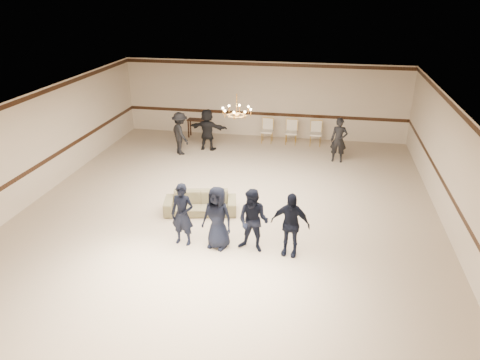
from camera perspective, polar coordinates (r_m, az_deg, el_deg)
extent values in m
cube|color=#BAA98F|center=(13.62, -1.18, -3.41)|extent=(12.00, 14.00, 0.01)
cube|color=black|center=(12.50, -1.30, 9.78)|extent=(12.00, 14.00, 0.01)
cube|color=beige|center=(19.59, 3.01, 9.99)|extent=(12.00, 0.01, 3.20)
cube|color=beige|center=(7.14, -13.30, -16.98)|extent=(12.00, 0.01, 3.20)
cube|color=beige|center=(15.32, -23.85, 4.11)|extent=(0.01, 14.00, 3.20)
cube|color=beige|center=(13.20, 25.19, 0.93)|extent=(0.01, 14.00, 3.20)
cube|color=black|center=(19.72, 2.96, 8.29)|extent=(12.00, 0.02, 0.14)
cube|color=black|center=(19.28, 3.10, 14.26)|extent=(12.00, 0.02, 0.14)
imported|color=black|center=(11.53, -7.22, -4.32)|extent=(0.64, 0.46, 1.64)
imported|color=black|center=(11.30, -2.85, -4.74)|extent=(0.91, 0.72, 1.64)
imported|color=black|center=(11.15, 1.67, -5.15)|extent=(0.91, 0.77, 1.64)
imported|color=black|center=(11.06, 6.30, -5.53)|extent=(1.01, 0.52, 1.64)
imported|color=#6E6C49|center=(13.23, -4.98, -2.89)|extent=(2.19, 1.20, 0.60)
imported|color=black|center=(17.75, -7.50, 5.80)|extent=(1.18, 1.21, 1.66)
imported|color=black|center=(18.14, -4.10, 6.34)|extent=(1.58, 0.64, 1.66)
imported|color=black|center=(17.22, 12.28, 4.90)|extent=(0.64, 0.45, 1.66)
cube|color=black|center=(19.85, -5.19, 6.50)|extent=(0.95, 0.43, 0.79)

